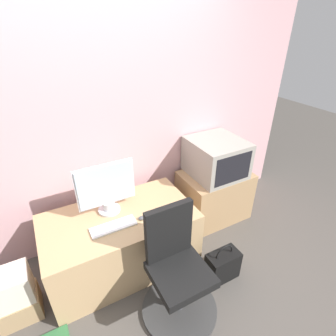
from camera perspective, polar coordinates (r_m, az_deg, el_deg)
wall_back at (r=2.38m, az=-14.95°, el=11.13°), size 4.40×0.05×2.60m
desk at (r=2.49m, az=-10.10°, el=-15.21°), size 1.29×0.71×0.57m
side_stand at (r=3.03m, az=9.94°, el=-5.83°), size 0.73×0.52×0.56m
main_monitor at (r=2.24m, az=-13.27°, el=-4.47°), size 0.49×0.19×0.46m
keyboard at (r=2.20m, az=-11.78°, el=-12.35°), size 0.37×0.12×0.01m
mouse at (r=2.23m, az=-5.74°, el=-10.77°), size 0.06×0.04×0.03m
crt_tv at (r=2.78m, az=10.44°, el=2.24°), size 0.52×0.55×0.39m
office_chair at (r=2.12m, az=2.00°, el=-22.46°), size 0.60×0.60×0.92m
cardboard_box_lower at (r=2.55m, az=-29.59°, el=-24.65°), size 0.30×0.26×0.20m
cardboard_box_upper at (r=2.39m, az=-31.03°, el=-21.35°), size 0.28×0.24×0.25m
handbag at (r=2.50m, az=11.76°, el=-20.03°), size 0.29×0.16×0.38m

